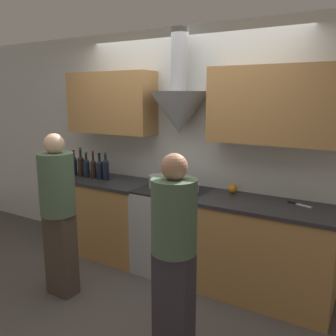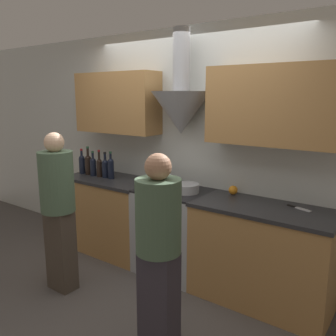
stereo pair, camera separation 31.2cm
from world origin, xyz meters
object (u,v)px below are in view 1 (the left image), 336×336
object	(u,v)px
wine_bottle_0	(74,165)
wine_bottle_5	(106,168)
stove_range	(173,230)
mixing_bowl	(186,188)
stock_pot	(160,182)
person_foreground_left	(58,208)
wine_bottle_3	(93,168)
wine_bottle_1	(81,165)
wine_bottle_2	(86,167)
person_foreground_right	(174,250)
orange_fruit	(233,189)
wine_bottle_4	(100,169)

from	to	relation	value
wine_bottle_0	wine_bottle_5	bearing A→B (deg)	0.41
stove_range	mixing_bowl	xyz separation A→B (m)	(0.16, -0.01, 0.50)
stock_pot	mixing_bowl	xyz separation A→B (m)	(0.33, -0.01, -0.02)
wine_bottle_5	wine_bottle_0	bearing A→B (deg)	-179.59
stock_pot	person_foreground_left	size ratio (longest dim) A/B	0.15
wine_bottle_3	stove_range	bearing A→B (deg)	1.68
stove_range	wine_bottle_3	size ratio (longest dim) A/B	2.76
wine_bottle_1	mixing_bowl	world-z (taller)	wine_bottle_1
wine_bottle_3	wine_bottle_5	world-z (taller)	wine_bottle_3
stock_pot	wine_bottle_0	bearing A→B (deg)	-178.86
wine_bottle_2	person_foreground_right	world-z (taller)	person_foreground_right
orange_fruit	person_foreground_right	distance (m)	1.33
wine_bottle_2	person_foreground_right	xyz separation A→B (m)	(1.84, -1.09, -0.21)
wine_bottle_3	stock_pot	distance (m)	0.92
wine_bottle_0	wine_bottle_2	size ratio (longest dim) A/B	1.03
wine_bottle_2	wine_bottle_5	world-z (taller)	wine_bottle_5
stove_range	wine_bottle_0	bearing A→B (deg)	-178.94
wine_bottle_2	wine_bottle_1	bearing A→B (deg)	170.34
wine_bottle_1	wine_bottle_5	world-z (taller)	wine_bottle_1
mixing_bowl	person_foreground_right	size ratio (longest dim) A/B	0.17
wine_bottle_5	person_foreground_right	size ratio (longest dim) A/B	0.22
wine_bottle_0	mixing_bowl	size ratio (longest dim) A/B	1.21
wine_bottle_1	wine_bottle_4	xyz separation A→B (m)	(0.31, -0.01, -0.01)
person_foreground_left	orange_fruit	bearing A→B (deg)	41.93
wine_bottle_5	stove_range	bearing A→B (deg)	1.43
wine_bottle_5	wine_bottle_3	bearing A→B (deg)	-177.10
stove_range	person_foreground_left	size ratio (longest dim) A/B	0.59
wine_bottle_5	person_foreground_right	distance (m)	1.92
wine_bottle_1	orange_fruit	world-z (taller)	wine_bottle_1
wine_bottle_3	orange_fruit	xyz separation A→B (m)	(1.66, 0.23, -0.08)
person_foreground_left	wine_bottle_4	bearing A→B (deg)	108.02
wine_bottle_1	orange_fruit	xyz separation A→B (m)	(1.88, 0.22, -0.09)
person_foreground_right	wine_bottle_4	bearing A→B (deg)	146.17
wine_bottle_0	wine_bottle_2	distance (m)	0.21
wine_bottle_2	wine_bottle_3	bearing A→B (deg)	2.00
person_foreground_left	stock_pot	bearing A→B (deg)	60.97
wine_bottle_3	person_foreground_left	xyz separation A→B (m)	(0.39, -0.91, -0.19)
wine_bottle_0	wine_bottle_4	xyz separation A→B (m)	(0.41, 0.00, -0.01)
wine_bottle_1	wine_bottle_3	xyz separation A→B (m)	(0.21, -0.01, -0.01)
wine_bottle_2	person_foreground_left	world-z (taller)	person_foreground_left
stove_range	person_foreground_right	world-z (taller)	person_foreground_right
stock_pot	wine_bottle_4	bearing A→B (deg)	-178.46
wine_bottle_5	person_foreground_left	size ratio (longest dim) A/B	0.21
wine_bottle_2	orange_fruit	distance (m)	1.79
person_foreground_right	wine_bottle_2	bearing A→B (deg)	149.40
stove_range	mixing_bowl	size ratio (longest dim) A/B	3.50
stock_pot	wine_bottle_3	bearing A→B (deg)	-178.11
stove_range	wine_bottle_2	xyz separation A→B (m)	(-1.18, -0.04, 0.58)
person_foreground_right	wine_bottle_5	bearing A→B (deg)	144.60
person_foreground_right	orange_fruit	bearing A→B (deg)	93.25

